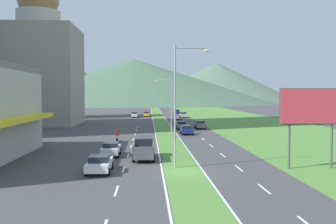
{
  "coord_description": "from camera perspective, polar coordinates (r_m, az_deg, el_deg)",
  "views": [
    {
      "loc": [
        -2.92,
        -30.77,
        6.55
      ],
      "look_at": [
        1.08,
        44.84,
        2.99
      ],
      "focal_mm": 39.98,
      "sensor_mm": 36.0,
      "label": 1
    }
  ],
  "objects": [
    {
      "name": "car_3",
      "position": [
        80.82,
        1.61,
        -1.45
      ],
      "size": [
        2.03,
        4.73,
        1.36
      ],
      "rotation": [
        0.0,
        0.0,
        -1.57
      ],
      "color": "#B2B2B7",
      "rests_on": "ground_plane"
    },
    {
      "name": "grass_verge_right",
      "position": [
        93.99,
        11.48,
        -1.34
      ],
      "size": [
        24.0,
        240.0,
        0.06
      ],
      "primitive_type": "cube",
      "color": "#518438",
      "rests_on": "ground_plane"
    },
    {
      "name": "car_5",
      "position": [
        71.94,
        4.92,
        -1.92
      ],
      "size": [
        1.91,
        4.26,
        1.5
      ],
      "rotation": [
        0.0,
        0.0,
        -1.57
      ],
      "color": "slate",
      "rests_on": "ground_plane"
    },
    {
      "name": "car_6",
      "position": [
        61.46,
        2.81,
        -2.74
      ],
      "size": [
        1.97,
        4.2,
        1.46
      ],
      "rotation": [
        0.0,
        0.0,
        -1.57
      ],
      "color": "navy",
      "rests_on": "ground_plane"
    },
    {
      "name": "lane_dash_right_3",
      "position": [
        34.11,
        10.75,
        -8.41
      ],
      "size": [
        0.16,
        2.8,
        0.01
      ],
      "primitive_type": "cube",
      "color": "silver",
      "rests_on": "ground_plane"
    },
    {
      "name": "midrise_colored",
      "position": [
        110.18,
        -17.95,
        5.57
      ],
      "size": [
        12.09,
        12.09,
        24.68
      ],
      "primitive_type": "cube",
      "color": "yellow",
      "rests_on": "ground_plane"
    },
    {
      "name": "lane_dash_left_5",
      "position": [
        47.5,
        -5.65,
        -5.24
      ],
      "size": [
        0.16,
        2.8,
        0.01
      ],
      "primitive_type": "cube",
      "color": "silver",
      "rests_on": "ground_plane"
    },
    {
      "name": "lane_dash_right_8",
      "position": [
        69.51,
        3.62,
        -2.72
      ],
      "size": [
        0.16,
        2.8,
        0.01
      ],
      "primitive_type": "cube",
      "color": "silver",
      "rests_on": "ground_plane"
    },
    {
      "name": "lane_dash_right_9",
      "position": [
        76.68,
        2.99,
        -2.21
      ],
      "size": [
        0.16,
        2.8,
        0.01
      ],
      "primitive_type": "cube",
      "color": "silver",
      "rests_on": "ground_plane"
    },
    {
      "name": "edge_line_median_right",
      "position": [
        91.12,
        -0.08,
        -1.43
      ],
      "size": [
        0.16,
        240.0,
        0.01
      ],
      "primitive_type": "cube",
      "color": "silver",
      "rests_on": "ground_plane"
    },
    {
      "name": "car_0",
      "position": [
        70.94,
        2.07,
        -2.01
      ],
      "size": [
        1.89,
        4.02,
        1.46
      ],
      "rotation": [
        0.0,
        0.0,
        -1.57
      ],
      "color": "slate",
      "rests_on": "ground_plane"
    },
    {
      "name": "hill_far_left",
      "position": [
        281.34,
        -18.05,
        5.05
      ],
      "size": [
        136.33,
        136.33,
        37.63
      ],
      "primitive_type": "cone",
      "color": "#47664C",
      "rests_on": "ground_plane"
    },
    {
      "name": "lane_dash_left_4",
      "position": [
        40.35,
        -6.12,
        -6.66
      ],
      "size": [
        0.16,
        2.8,
        0.01
      ],
      "primitive_type": "cube",
      "color": "silver",
      "rests_on": "ground_plane"
    },
    {
      "name": "lane_dash_left_9",
      "position": [
        76.29,
        -4.65,
        -2.24
      ],
      "size": [
        0.16,
        2.8,
        0.01
      ],
      "primitive_type": "cube",
      "color": "silver",
      "rests_on": "ground_plane"
    },
    {
      "name": "car_1",
      "position": [
        110.15,
        -3.29,
        -0.33
      ],
      "size": [
        1.9,
        4.33,
        1.49
      ],
      "rotation": [
        0.0,
        0.0,
        1.57
      ],
      "color": "yellow",
      "rests_on": "ground_plane"
    },
    {
      "name": "street_lamp_mid",
      "position": [
        55.79,
        0.24,
        1.18
      ],
      "size": [
        2.64,
        0.41,
        8.85
      ],
      "color": "#99999E",
      "rests_on": "ground_plane"
    },
    {
      "name": "street_lamp_near",
      "position": [
        32.98,
        1.61,
        1.98
      ],
      "size": [
        3.21,
        0.48,
        10.78
      ],
      "color": "#99999E",
      "rests_on": "ground_plane"
    },
    {
      "name": "edge_line_median_left",
      "position": [
        91.01,
        -2.28,
        -1.44
      ],
      "size": [
        0.16,
        240.0,
        0.01
      ],
      "primitive_type": "cube",
      "color": "silver",
      "rests_on": "ground_plane"
    },
    {
      "name": "lane_dash_right_4",
      "position": [
        41.08,
        8.33,
        -6.5
      ],
      "size": [
        0.16,
        2.8,
        0.01
      ],
      "primitive_type": "cube",
      "color": "silver",
      "rests_on": "ground_plane"
    },
    {
      "name": "car_4",
      "position": [
        106.84,
        -5.12,
        -0.41
      ],
      "size": [
        1.85,
        4.07,
        1.55
      ],
      "rotation": [
        0.0,
        0.0,
        1.57
      ],
      "color": "silver",
      "rests_on": "ground_plane"
    },
    {
      "name": "motorcycle_rider",
      "position": [
        52.49,
        -7.74,
        -3.68
      ],
      "size": [
        0.36,
        2.0,
        1.8
      ],
      "rotation": [
        0.0,
        0.0,
        1.57
      ],
      "color": "black",
      "rests_on": "ground_plane"
    },
    {
      "name": "car_2",
      "position": [
        40.51,
        -8.69,
        -5.58
      ],
      "size": [
        1.95,
        4.2,
        1.45
      ],
      "rotation": [
        0.0,
        0.0,
        1.57
      ],
      "color": "silver",
      "rests_on": "ground_plane"
    },
    {
      "name": "hill_far_center",
      "position": [
        287.8,
        -5.16,
        4.7
      ],
      "size": [
        211.16,
        211.16,
        33.44
      ],
      "primitive_type": "cone",
      "color": "#47664C",
      "rests_on": "ground_plane"
    },
    {
      "name": "lane_dash_left_8",
      "position": [
        69.08,
        -4.83,
        -2.76
      ],
      "size": [
        0.16,
        2.8,
        0.01
      ],
      "primitive_type": "cube",
      "color": "silver",
      "rests_on": "ground_plane"
    },
    {
      "name": "lane_dash_left_3",
      "position": [
        33.23,
        -6.8,
        -8.68
      ],
      "size": [
        0.16,
        2.8,
        0.01
      ],
      "primitive_type": "cube",
      "color": "silver",
      "rests_on": "ground_plane"
    },
    {
      "name": "domed_building",
      "position": [
        86.37,
        -19.04,
        6.65
      ],
      "size": [
        16.62,
        16.62,
        31.6
      ],
      "color": "#9E9384",
      "rests_on": "ground_plane"
    },
    {
      "name": "pickup_truck_0",
      "position": [
        38.27,
        -3.72,
        -5.68
      ],
      "size": [
        2.18,
        5.4,
        2.0
      ],
      "rotation": [
        0.0,
        0.0,
        1.57
      ],
      "color": "#515459",
      "rests_on": "ground_plane"
    },
    {
      "name": "car_8",
      "position": [
        105.73,
        2.36,
        -0.44
      ],
      "size": [
        1.95,
        4.47,
        1.53
      ],
      "rotation": [
        0.0,
        0.0,
        -1.57
      ],
      "color": "#B2B2B7",
      "rests_on": "ground_plane"
    },
    {
      "name": "billboard_roadside",
      "position": [
        34.82,
        21.01,
        0.37
      ],
      "size": [
        5.63,
        0.28,
        7.1
      ],
      "color": "#4C4C51",
      "rests_on": "ground_plane"
    },
    {
      "name": "lane_dash_right_7",
      "position": [
        62.36,
        4.39,
        -3.34
      ],
      "size": [
        0.16,
        2.8,
        0.01
      ],
      "primitive_type": "cube",
      "color": "silver",
      "rests_on": "ground_plane"
    },
    {
      "name": "hill_far_right",
      "position": [
        311.73,
        7.39,
        4.49
      ],
      "size": [
        133.6,
        133.6,
        32.95
      ],
      "primitive_type": "cone",
      "color": "#516B56",
      "rests_on": "ground_plane"
    },
    {
      "name": "grass_median",
      "position": [
        91.05,
        -1.18,
        -1.42
      ],
      "size": [
        3.2,
        240.0,
        0.06
      ],
      "primitive_type": "cube",
      "color": "#518438",
      "rests_on": "ground_plane"
    },
    {
      "name": "car_9",
      "position": [
        126.89,
        1.39,
        0.06
      ],
      "size": [
        1.89,
        4.01,
        1.43
      ],
      "rotation": [
        0.0,
        0.0,
        -1.57
      ],
      "color": "navy",
      "rests_on": "ground_plane"
    },
    {
      "name": "lane_dash_left_6",
      "position": [
        54.68,
        -5.3,
        -4.2
      ],
      "size": [
        0.16,
        2.8,
        0.01
      ],
      "primitive_type": "cube",
      "color": "silver",
      "rests_on": "ground_plane"
    },
    {
      "name": "ground_plane",
      "position": [
        31.59,
        2.38,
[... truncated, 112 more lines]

